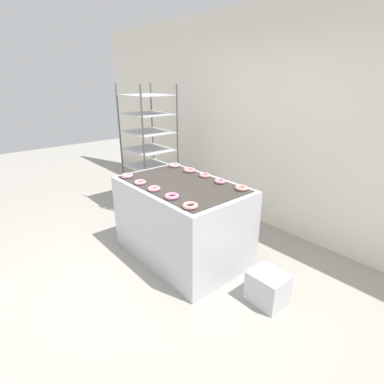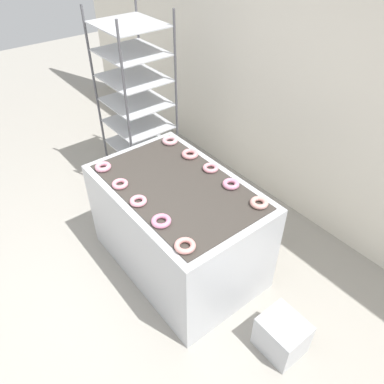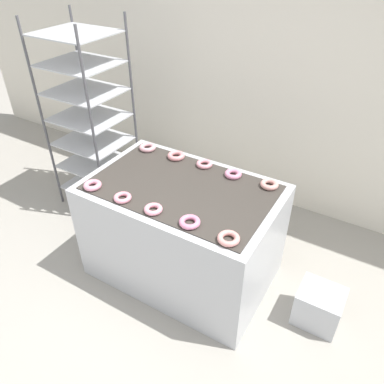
# 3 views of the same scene
# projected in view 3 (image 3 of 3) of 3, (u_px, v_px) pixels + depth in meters

# --- Properties ---
(ground_plane) EXTENTS (14.00, 14.00, 0.00)m
(ground_plane) POSITION_uv_depth(u_px,v_px,m) (132.00, 332.00, 2.76)
(ground_plane) COLOR #9E998E
(wall_back) EXTENTS (8.00, 0.05, 2.80)m
(wall_back) POSITION_uv_depth(u_px,v_px,m) (262.00, 65.00, 3.43)
(wall_back) COLOR silver
(wall_back) RESTS_ON ground_plane
(fryer_machine) EXTENTS (1.43, 0.92, 0.88)m
(fryer_machine) POSITION_uv_depth(u_px,v_px,m) (182.00, 232.00, 3.00)
(fryer_machine) COLOR #B7BABF
(fryer_machine) RESTS_ON ground_plane
(baking_rack_cart) EXTENTS (0.66, 0.59, 1.86)m
(baking_rack_cart) POSITION_uv_depth(u_px,v_px,m) (89.00, 117.00, 3.59)
(baking_rack_cart) COLOR #4C4C51
(baking_rack_cart) RESTS_ON ground_plane
(glaze_bin) EXTENTS (0.32, 0.28, 0.30)m
(glaze_bin) POSITION_uv_depth(u_px,v_px,m) (319.00, 306.00, 2.76)
(glaze_bin) COLOR #B7BABF
(glaze_bin) RESTS_ON ground_plane
(donut_near_leftmost) EXTENTS (0.13, 0.13, 0.04)m
(donut_near_leftmost) POSITION_uv_depth(u_px,v_px,m) (93.00, 185.00, 2.73)
(donut_near_leftmost) COLOR pink
(donut_near_leftmost) RESTS_ON fryer_machine
(donut_near_left) EXTENTS (0.13, 0.13, 0.03)m
(donut_near_left) POSITION_uv_depth(u_px,v_px,m) (123.00, 198.00, 2.61)
(donut_near_left) COLOR pink
(donut_near_left) RESTS_ON fryer_machine
(donut_near_center) EXTENTS (0.13, 0.13, 0.03)m
(donut_near_center) POSITION_uv_depth(u_px,v_px,m) (153.00, 209.00, 2.50)
(donut_near_center) COLOR pink
(donut_near_center) RESTS_ON fryer_machine
(donut_near_right) EXTENTS (0.14, 0.14, 0.04)m
(donut_near_right) POSITION_uv_depth(u_px,v_px,m) (190.00, 222.00, 2.39)
(donut_near_right) COLOR pink
(donut_near_right) RESTS_ON fryer_machine
(donut_near_rightmost) EXTENTS (0.14, 0.14, 0.04)m
(donut_near_rightmost) POSITION_uv_depth(u_px,v_px,m) (229.00, 238.00, 2.26)
(donut_near_rightmost) COLOR #D88E88
(donut_near_rightmost) RESTS_ON fryer_machine
(donut_far_leftmost) EXTENTS (0.14, 0.14, 0.04)m
(donut_far_leftmost) POSITION_uv_depth(u_px,v_px,m) (148.00, 147.00, 3.19)
(donut_far_leftmost) COLOR #D1969E
(donut_far_leftmost) RESTS_ON fryer_machine
(donut_far_left) EXTENTS (0.14, 0.14, 0.04)m
(donut_far_left) POSITION_uv_depth(u_px,v_px,m) (176.00, 156.00, 3.08)
(donut_far_left) COLOR #D28588
(donut_far_left) RESTS_ON fryer_machine
(donut_far_center) EXTENTS (0.13, 0.13, 0.03)m
(donut_far_center) POSITION_uv_depth(u_px,v_px,m) (205.00, 164.00, 2.98)
(donut_far_center) COLOR pink
(donut_far_center) RESTS_ON fryer_machine
(donut_far_right) EXTENTS (0.13, 0.13, 0.04)m
(donut_far_right) POSITION_uv_depth(u_px,v_px,m) (233.00, 174.00, 2.85)
(donut_far_right) COLOR pink
(donut_far_right) RESTS_ON fryer_machine
(donut_far_rightmost) EXTENTS (0.13, 0.13, 0.04)m
(donut_far_rightmost) POSITION_uv_depth(u_px,v_px,m) (269.00, 184.00, 2.74)
(donut_far_rightmost) COLOR #D3928A
(donut_far_rightmost) RESTS_ON fryer_machine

